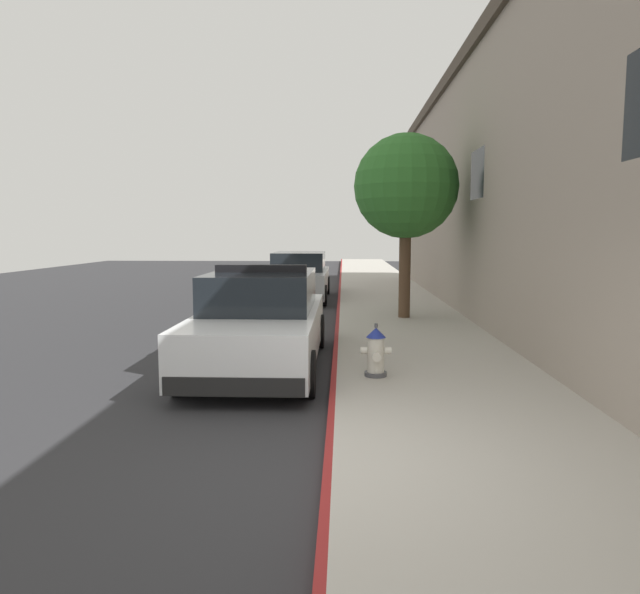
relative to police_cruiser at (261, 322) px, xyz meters
The scene contains 8 objects.
ground_plane 6.64m from the police_cruiser, 119.23° to the left, with size 28.21×60.00×0.20m, color #2B2B2D.
sidewalk_pavement 6.42m from the police_cruiser, 64.18° to the left, with size 3.07×60.00×0.16m, color #ADA89E.
curb_painted_edge 5.91m from the police_cruiser, 78.12° to the left, with size 0.08×60.00×0.16m, color maroon.
storefront_building 8.32m from the police_cruiser, 30.05° to the left, with size 5.28×26.85×6.73m.
police_cruiser is the anchor object (origin of this frame).
parked_car_silver_ahead 9.72m from the police_cruiser, 90.73° to the left, with size 1.94×4.84×1.56m.
fire_hydrant 2.17m from the police_cruiser, 33.28° to the right, with size 0.44×0.40×0.76m.
street_tree 6.00m from the police_cruiser, 58.85° to the left, with size 2.47×2.47×4.37m.
Camera 1 is at (0.09, -5.04, 2.20)m, focal length 32.45 mm.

